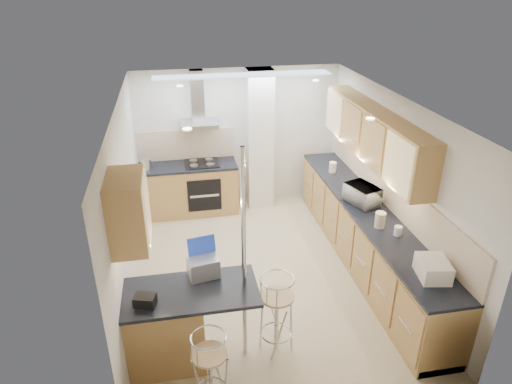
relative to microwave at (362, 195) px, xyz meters
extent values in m
plane|color=tan|center=(-1.46, -0.15, -1.06)|extent=(4.80, 4.80, 0.00)
cube|color=silver|center=(-1.46, 2.25, 0.19)|extent=(3.60, 0.04, 2.50)
cube|color=silver|center=(-1.46, -2.55, 0.19)|extent=(3.60, 0.04, 2.50)
cube|color=silver|center=(-3.26, -0.15, 0.19)|extent=(0.04, 4.80, 2.50)
cube|color=silver|center=(0.34, -0.15, 0.19)|extent=(0.04, 4.80, 2.50)
cube|color=white|center=(-1.46, -0.15, 1.44)|extent=(3.60, 4.80, 0.02)
cube|color=#AF7F46|center=(0.17, 0.25, 0.82)|extent=(0.34, 3.00, 0.72)
cube|color=#AF7F46|center=(-3.09, -1.50, 0.82)|extent=(0.34, 0.62, 0.72)
cube|color=#EEE4C8|center=(0.33, -0.15, 0.12)|extent=(0.03, 4.40, 0.56)
cube|color=#EEE4C8|center=(-2.41, 2.23, 0.12)|extent=(1.70, 0.03, 0.56)
cube|color=silver|center=(-1.11, 2.05, 0.19)|extent=(0.45, 0.40, 2.50)
cube|color=#B5B7BB|center=(-2.16, 2.00, 0.56)|extent=(0.62, 0.48, 0.08)
cube|color=#B5B7BB|center=(-2.16, 2.14, 1.00)|extent=(0.22, 0.20, 0.88)
cylinder|color=silver|center=(-1.99, -1.60, 0.19)|extent=(0.05, 0.05, 2.50)
cube|color=black|center=(-2.16, 1.64, -0.61)|extent=(0.58, 0.02, 0.58)
cube|color=black|center=(-2.16, 1.95, -0.13)|extent=(0.58, 0.50, 0.02)
cube|color=tan|center=(-1.46, 1.65, 1.43)|extent=(2.80, 0.35, 0.02)
cube|color=#AF7F46|center=(0.04, -0.15, -0.62)|extent=(0.60, 4.40, 0.88)
cube|color=black|center=(0.04, -0.15, -0.16)|extent=(0.63, 4.40, 0.04)
cube|color=#AF7F46|center=(-2.41, 1.95, -0.62)|extent=(1.70, 0.60, 0.88)
cube|color=black|center=(-2.41, 1.95, -0.16)|extent=(1.70, 0.63, 0.04)
cube|color=#AF7F46|center=(-2.58, -1.60, -0.61)|extent=(1.35, 0.62, 0.90)
cube|color=black|center=(-2.58, -1.60, -0.14)|extent=(1.47, 0.72, 0.04)
imported|color=silver|center=(0.00, 0.00, 0.00)|extent=(0.48, 0.58, 0.27)
cube|color=#9B9FA3|center=(-2.40, -1.36, -0.01)|extent=(0.36, 0.30, 0.22)
cube|color=black|center=(-3.01, -1.74, -0.06)|extent=(0.24, 0.20, 0.11)
cylinder|color=silver|center=(-0.03, 1.17, -0.05)|extent=(0.15, 0.15, 0.17)
cylinder|color=silver|center=(0.09, 0.28, -0.05)|extent=(0.13, 0.13, 0.16)
cylinder|color=beige|center=(-0.04, -0.69, -0.03)|extent=(0.16, 0.16, 0.21)
cylinder|color=silver|center=(0.10, -0.93, -0.07)|extent=(0.12, 0.12, 0.13)
cube|color=silver|center=(0.07, -1.81, -0.03)|extent=(0.37, 0.44, 0.20)
cylinder|color=#B5B7BB|center=(-3.10, 1.78, -0.03)|extent=(0.16, 0.16, 0.21)
camera|label=1|loc=(-2.60, -5.50, 2.88)|focal=32.00mm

